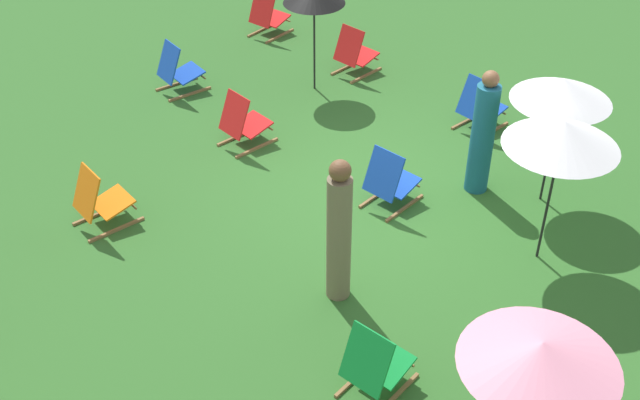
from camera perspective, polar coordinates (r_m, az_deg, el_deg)
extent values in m
plane|color=#2D6026|center=(10.53, 4.27, 0.73)|extent=(40.00, 40.00, 0.00)
cube|color=olive|center=(13.31, 3.35, 8.98)|extent=(0.08, 0.76, 0.04)
cube|color=olive|center=(13.57, 1.94, 9.59)|extent=(0.08, 0.76, 0.04)
cube|color=red|center=(13.39, 2.96, 10.39)|extent=(0.51, 0.46, 0.13)
cube|color=red|center=(13.07, 2.10, 11.09)|extent=(0.49, 0.28, 0.57)
cylinder|color=olive|center=(13.56, 3.53, 10.38)|extent=(0.44, 0.06, 0.03)
cube|color=olive|center=(14.70, -2.93, 11.76)|extent=(0.06, 0.76, 0.04)
cube|color=olive|center=(14.98, -4.23, 12.18)|extent=(0.06, 0.76, 0.04)
cube|color=red|center=(14.81, -3.36, 12.99)|extent=(0.49, 0.45, 0.13)
cube|color=red|center=(14.49, -4.21, 13.63)|extent=(0.49, 0.26, 0.57)
cylinder|color=olive|center=(14.97, -2.83, 12.98)|extent=(0.44, 0.04, 0.03)
cube|color=olive|center=(10.20, 6.14, -0.59)|extent=(0.06, 0.76, 0.04)
cube|color=olive|center=(10.41, 4.22, 0.39)|extent=(0.06, 0.76, 0.04)
cube|color=#1947B7|center=(10.23, 5.59, 1.29)|extent=(0.49, 0.45, 0.13)
cube|color=#1947B7|center=(9.87, 4.61, 1.89)|extent=(0.49, 0.26, 0.57)
cylinder|color=olive|center=(10.40, 6.25, 1.44)|extent=(0.44, 0.04, 0.03)
cube|color=olive|center=(11.37, -4.59, 3.77)|extent=(0.13, 0.76, 0.04)
cube|color=olive|center=(11.67, -5.93, 4.62)|extent=(0.13, 0.76, 0.04)
cube|color=red|center=(11.44, -4.94, 5.45)|extent=(0.53, 0.49, 0.13)
cube|color=red|center=(11.15, -6.23, 6.15)|extent=(0.51, 0.31, 0.57)
cylinder|color=olive|center=(11.58, -4.14, 5.50)|extent=(0.44, 0.08, 0.03)
cube|color=olive|center=(10.11, -14.50, -2.09)|extent=(0.17, 0.75, 0.04)
cube|color=olive|center=(10.44, -15.60, -0.92)|extent=(0.17, 0.75, 0.04)
cube|color=orange|center=(10.16, -14.78, -0.16)|extent=(0.55, 0.51, 0.13)
cube|color=orange|center=(9.91, -16.55, 0.50)|extent=(0.52, 0.33, 0.57)
cylinder|color=olive|center=(10.26, -13.74, -0.05)|extent=(0.44, 0.10, 0.03)
cube|color=olive|center=(11.99, 12.28, 4.86)|extent=(0.14, 0.76, 0.04)
cube|color=olive|center=(12.21, 10.69, 5.70)|extent=(0.14, 0.76, 0.04)
cube|color=#1947B7|center=(12.05, 11.92, 6.47)|extent=(0.54, 0.50, 0.13)
cube|color=#1947B7|center=(11.70, 11.16, 7.20)|extent=(0.51, 0.31, 0.57)
cylinder|color=olive|center=(12.22, 12.48, 6.47)|extent=(0.44, 0.09, 0.03)
cube|color=olive|center=(12.89, -9.39, 7.57)|extent=(0.20, 0.75, 0.04)
cube|color=olive|center=(13.24, -10.32, 8.28)|extent=(0.20, 0.75, 0.04)
cube|color=#1947B7|center=(12.98, -9.58, 9.04)|extent=(0.56, 0.53, 0.13)
cube|color=#1947B7|center=(12.75, -10.90, 9.76)|extent=(0.52, 0.35, 0.57)
cylinder|color=olive|center=(13.09, -8.78, 9.02)|extent=(0.44, 0.12, 0.03)
cube|color=olive|center=(7.94, 5.45, -13.99)|extent=(0.04, 0.76, 0.04)
cube|color=olive|center=(8.10, 2.88, -12.47)|extent=(0.04, 0.76, 0.04)
cube|color=#148C38|center=(7.88, 4.68, -11.60)|extent=(0.48, 0.43, 0.13)
cube|color=#148C38|center=(7.51, 3.38, -11.48)|extent=(0.48, 0.25, 0.57)
cylinder|color=olive|center=(8.05, 5.52, -11.12)|extent=(0.44, 0.03, 0.03)
cylinder|color=black|center=(9.23, 16.29, 0.42)|extent=(0.03, 0.03, 1.83)
cone|color=white|center=(8.82, 17.15, 4.58)|extent=(1.26, 1.26, 0.31)
cone|color=pink|center=(6.33, 15.67, -10.63)|extent=(1.27, 1.27, 0.24)
cylinder|color=black|center=(10.28, 16.41, 3.99)|extent=(0.03, 0.03, 1.72)
cone|color=white|center=(9.92, 17.13, 7.62)|extent=(1.22, 1.22, 0.29)
cylinder|color=black|center=(12.55, -0.41, 11.57)|extent=(0.03, 0.03, 1.72)
cylinder|color=#195972|center=(10.33, 11.65, 4.32)|extent=(0.40, 0.40, 1.53)
sphere|color=brown|center=(9.91, 12.25, 8.55)|extent=(0.21, 0.21, 0.21)
cylinder|color=#72664C|center=(8.43, 1.38, -2.86)|extent=(0.38, 0.38, 1.56)
sphere|color=brown|center=(7.90, 1.47, 2.13)|extent=(0.23, 0.23, 0.23)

